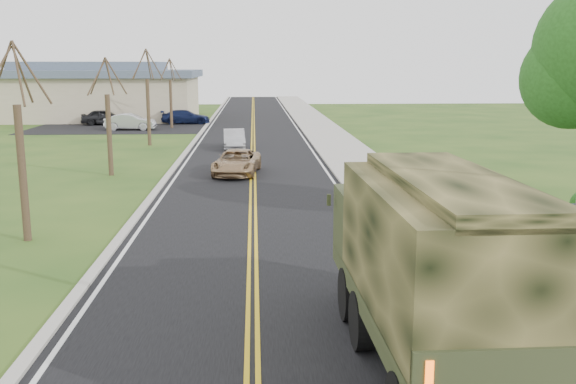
{
  "coord_description": "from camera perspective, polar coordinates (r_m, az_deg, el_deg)",
  "views": [
    {
      "loc": [
        0.07,
        -9.68,
        5.37
      ],
      "look_at": [
        1.03,
        8.24,
        1.8
      ],
      "focal_mm": 40.0,
      "sensor_mm": 36.0,
      "label": 1
    }
  ],
  "objects": [
    {
      "name": "road",
      "position": [
        49.97,
        -3.12,
        5.07
      ],
      "size": [
        8.0,
        120.0,
        0.01
      ],
      "primitive_type": "cube",
      "color": "black",
      "rests_on": "ground"
    },
    {
      "name": "curb_right",
      "position": [
        50.13,
        1.64,
        5.17
      ],
      "size": [
        0.3,
        120.0,
        0.12
      ],
      "primitive_type": "cube",
      "color": "#9E998E",
      "rests_on": "ground"
    },
    {
      "name": "sidewalk_right",
      "position": [
        50.3,
        3.64,
        5.16
      ],
      "size": [
        3.2,
        120.0,
        0.1
      ],
      "primitive_type": "cube",
      "color": "#9E998E",
      "rests_on": "ground"
    },
    {
      "name": "curb_left",
      "position": [
        50.14,
        -7.89,
        5.06
      ],
      "size": [
        0.3,
        120.0,
        0.1
      ],
      "primitive_type": "cube",
      "color": "#9E998E",
      "rests_on": "ground"
    },
    {
      "name": "bare_tree_a",
      "position": [
        21.09,
        -22.64,
        2.91
      ],
      "size": [
        1.93,
        2.26,
        6.08
      ],
      "color": "#38281C",
      "rests_on": "ground"
    },
    {
      "name": "bare_tree_b",
      "position": [
        32.59,
        -15.65,
        5.74
      ],
      "size": [
        1.83,
        2.14,
        5.73
      ],
      "color": "#38281C",
      "rests_on": "ground"
    },
    {
      "name": "bare_tree_c",
      "position": [
        44.33,
        -12.34,
        7.64
      ],
      "size": [
        2.04,
        2.39,
        6.42
      ],
      "color": "#38281C",
      "rests_on": "ground"
    },
    {
      "name": "bare_tree_d",
      "position": [
        56.2,
        -10.38,
        8.2
      ],
      "size": [
        1.88,
        2.2,
        5.91
      ],
      "color": "#38281C",
      "rests_on": "ground"
    },
    {
      "name": "commercial_building",
      "position": [
        67.64,
        -16.97,
        8.5
      ],
      "size": [
        25.5,
        21.5,
        5.65
      ],
      "color": "tan",
      "rests_on": "ground"
    },
    {
      "name": "military_truck",
      "position": [
        11.55,
        12.88,
        -5.6
      ],
      "size": [
        2.68,
        7.33,
        3.63
      ],
      "rotation": [
        0.0,
        0.0,
        0.02
      ],
      "color": "black",
      "rests_on": "ground"
    },
    {
      "name": "suv_champagne",
      "position": [
        31.95,
        -4.58,
        2.65
      ],
      "size": [
        2.56,
        4.63,
        1.23
      ],
      "primitive_type": "imported",
      "rotation": [
        0.0,
        0.0,
        -0.12
      ],
      "color": "#9D7E59",
      "rests_on": "ground"
    },
    {
      "name": "sedan_silver",
      "position": [
        41.78,
        -4.81,
        4.7
      ],
      "size": [
        1.54,
        3.9,
        1.26
      ],
      "primitive_type": "imported",
      "rotation": [
        0.0,
        0.0,
        0.05
      ],
      "color": "#AEAEB3",
      "rests_on": "ground"
    },
    {
      "name": "lot_car_dark",
      "position": [
        60.67,
        -15.96,
        6.42
      ],
      "size": [
        4.32,
        2.11,
        1.42
      ],
      "primitive_type": "imported",
      "rotation": [
        0.0,
        0.0,
        1.68
      ],
      "color": "black",
      "rests_on": "ground"
    },
    {
      "name": "lot_car_silver",
      "position": [
        55.33,
        -13.83,
        6.08
      ],
      "size": [
        4.24,
        1.64,
        1.38
      ],
      "primitive_type": "imported",
      "rotation": [
        0.0,
        0.0,
        1.53
      ],
      "color": "#B7B7BC",
      "rests_on": "ground"
    },
    {
      "name": "lot_car_navy",
      "position": [
        60.2,
        -9.09,
        6.61
      ],
      "size": [
        4.57,
        2.11,
        1.29
      ],
      "primitive_type": "imported",
      "rotation": [
        0.0,
        0.0,
        1.64
      ],
      "color": "#0F173A",
      "rests_on": "ground"
    }
  ]
}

